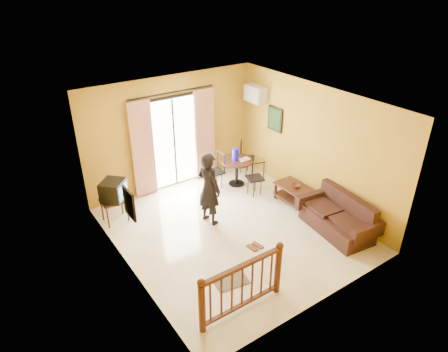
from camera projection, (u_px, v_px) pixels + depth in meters
ground at (232, 230)px, 8.51m from camera, size 5.00×5.00×0.00m
room_shell at (232, 158)px, 7.71m from camera, size 5.00×5.00×5.00m
balcony_door at (174, 142)px, 9.73m from camera, size 2.25×0.14×2.46m
tv_table at (114, 203)px, 8.61m from camera, size 0.54×0.45×0.54m
television at (113, 190)px, 8.48m from camera, size 0.66×0.66×0.44m
picture_left at (129, 203)px, 6.53m from camera, size 0.05×0.42×0.52m
dining_table at (237, 165)px, 10.04m from camera, size 0.82×0.82×0.69m
water_jug at (236, 154)px, 9.89m from camera, size 0.17×0.17×0.31m
serving_tray at (244, 159)px, 9.97m from camera, size 0.28×0.19×0.02m
dining_chairs at (239, 185)px, 10.26m from camera, size 1.62×1.52×0.95m
air_conditioner at (255, 94)px, 9.97m from camera, size 0.31×0.60×0.40m
botanical_print at (275, 119)px, 9.79m from camera, size 0.05×0.50×0.60m
coffee_table at (296, 192)px, 9.32m from camera, size 0.56×1.01×0.44m
bowl at (296, 186)px, 9.23m from camera, size 0.23×0.23×0.06m
sofa at (338, 218)px, 8.38m from camera, size 0.97×1.77×0.80m
standing_person at (209, 189)px, 8.43m from camera, size 0.51×0.67×1.64m
stair_balustrade at (242, 283)px, 6.29m from camera, size 1.63×0.13×1.04m
doormat at (231, 281)px, 7.13m from camera, size 0.66×0.49×0.02m
sandals at (255, 246)px, 7.99m from camera, size 0.28×0.26×0.03m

